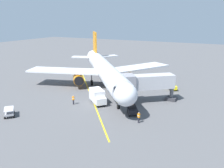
{
  "coord_description": "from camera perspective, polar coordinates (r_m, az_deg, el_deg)",
  "views": [
    {
      "loc": [
        -24.48,
        45.78,
        15.38
      ],
      "look_at": [
        -3.76,
        5.99,
        3.0
      ],
      "focal_mm": 38.94,
      "sensor_mm": 36.0,
      "label": 1
    }
  ],
  "objects": [
    {
      "name": "jet_bridge",
      "position": [
        44.94,
        7.5,
        0.31
      ],
      "size": [
        10.07,
        8.82,
        5.4
      ],
      "color": "#B7B7BC",
      "rests_on": "ground"
    },
    {
      "name": "tug_near_nose",
      "position": [
        54.57,
        14.01,
        -0.65
      ],
      "size": [
        2.43,
        2.74,
        1.5
      ],
      "color": "yellow",
      "rests_on": "ground"
    },
    {
      "name": "airplane",
      "position": [
        54.21,
        -1.78,
        3.3
      ],
      "size": [
        32.04,
        33.93,
        11.5
      ],
      "color": "silver",
      "rests_on": "ground"
    },
    {
      "name": "ground_crew_wing_walker",
      "position": [
        36.9,
        6.3,
        -7.8
      ],
      "size": [
        0.45,
        0.35,
        1.71
      ],
      "color": "#23232D",
      "rests_on": "ground"
    },
    {
      "name": "ground_plane",
      "position": [
        54.14,
        -0.6,
        -1.08
      ],
      "size": [
        220.0,
        220.0,
        0.0
      ],
      "primitive_type": "plane",
      "color": "#565659"
    },
    {
      "name": "apron_lead_in_line",
      "position": [
        50.0,
        -5.05,
        -2.54
      ],
      "size": [
        25.48,
        31.14,
        0.01
      ],
      "primitive_type": "cube",
      "rotation": [
        0.0,
        0.0,
        0.68
      ],
      "color": "yellow",
      "rests_on": "ground"
    },
    {
      "name": "ground_crew_loader",
      "position": [
        44.77,
        -9.07,
        -3.66
      ],
      "size": [
        0.42,
        0.27,
        1.71
      ],
      "color": "#23232D",
      "rests_on": "ground"
    },
    {
      "name": "ground_crew_marshaller",
      "position": [
        40.13,
        4.91,
        -5.81
      ],
      "size": [
        0.46,
        0.38,
        1.71
      ],
      "color": "#23232D",
      "rests_on": "ground"
    },
    {
      "name": "tug_portside",
      "position": [
        39.99,
        4.86,
        -6.16
      ],
      "size": [
        2.51,
        2.75,
        1.5
      ],
      "color": "black",
      "rests_on": "ground"
    },
    {
      "name": "box_truck_rear_apron",
      "position": [
        44.6,
        -3.4,
        -2.89
      ],
      "size": [
        4.74,
        4.51,
        2.62
      ],
      "color": "white",
      "rests_on": "ground"
    },
    {
      "name": "baggage_cart_starboard_side",
      "position": [
        42.51,
        -22.99,
        -6.13
      ],
      "size": [
        2.87,
        2.78,
        1.27
      ],
      "color": "#9E9EA3",
      "rests_on": "ground"
    }
  ]
}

